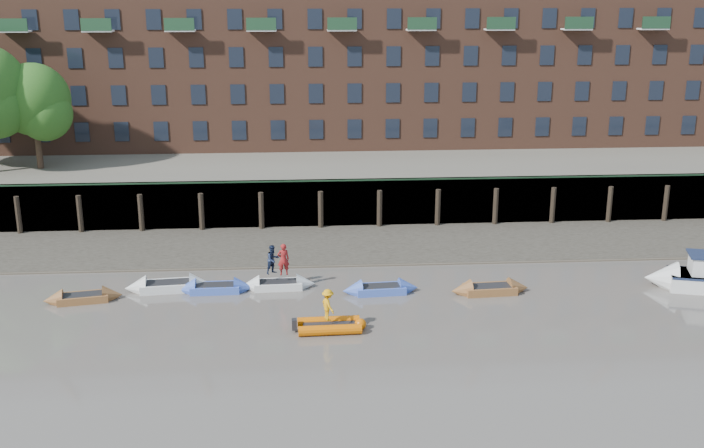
{
  "coord_description": "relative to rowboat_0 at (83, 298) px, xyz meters",
  "views": [
    {
      "loc": [
        -3.46,
        -31.82,
        16.36
      ],
      "look_at": [
        -0.53,
        12.0,
        3.2
      ],
      "focal_mm": 42.0,
      "sensor_mm": 36.0,
      "label": 1
    }
  ],
  "objects": [
    {
      "name": "rowboat_1",
      "position": [
        4.24,
        1.36,
        0.03
      ],
      "size": [
        4.74,
        1.8,
        1.34
      ],
      "rotation": [
        0.0,
        0.0,
        0.1
      ],
      "color": "silver",
      "rests_on": "ground"
    },
    {
      "name": "rowboat_4",
      "position": [
        15.76,
        0.18,
        0.01
      ],
      "size": [
        4.2,
        1.5,
        1.2
      ],
      "rotation": [
        0.0,
        0.0,
        0.07
      ],
      "color": "#3E5DC3",
      "rests_on": "ground"
    },
    {
      "name": "bank_terrace",
      "position": [
        14.91,
        26.6,
        1.39
      ],
      "size": [
        110.0,
        28.0,
        3.2
      ],
      "primitive_type": "cube",
      "color": "#5E594D",
      "rests_on": "ground"
    },
    {
      "name": "motor_launch",
      "position": [
        33.11,
        -0.35,
        0.45
      ],
      "size": [
        6.58,
        3.66,
        2.58
      ],
      "rotation": [
        0.0,
        0.0,
        2.87
      ],
      "color": "silver",
      "rests_on": "ground"
    },
    {
      "name": "ground",
      "position": [
        14.91,
        -9.4,
        -0.21
      ],
      "size": [
        220.0,
        220.0,
        0.0
      ],
      "primitive_type": "plane",
      "color": "#5D5750",
      "rests_on": "ground"
    },
    {
      "name": "person_rib_crew",
      "position": [
        12.74,
        -4.57,
        1.12
      ],
      "size": [
        0.94,
        1.16,
        1.57
      ],
      "primitive_type": "imported",
      "rotation": [
        0.0,
        0.0,
        1.98
      ],
      "color": "orange",
      "rests_on": "rib_tender"
    },
    {
      "name": "rowboat_0",
      "position": [
        0.0,
        0.0,
        0.0
      ],
      "size": [
        4.14,
        1.86,
        1.16
      ],
      "rotation": [
        0.0,
        0.0,
        0.18
      ],
      "color": "brown",
      "rests_on": "ground"
    },
    {
      "name": "rowboat_6",
      "position": [
        21.67,
        -0.25,
        0.01
      ],
      "size": [
        4.36,
        1.54,
        1.24
      ],
      "rotation": [
        0.0,
        0.0,
        0.07
      ],
      "color": "brown",
      "rests_on": "ground"
    },
    {
      "name": "person_rower_b",
      "position": [
        9.97,
        1.46,
        1.4
      ],
      "size": [
        1.0,
        0.97,
        1.62
      ],
      "primitive_type": "imported",
      "rotation": [
        0.0,
        0.0,
        0.66
      ],
      "color": "#19233F",
      "rests_on": "rowboat_3"
    },
    {
      "name": "foreshore",
      "position": [
        14.91,
        8.6,
        -0.21
      ],
      "size": [
        110.0,
        8.0,
        0.5
      ],
      "primitive_type": "cube",
      "color": "#3D382F",
      "rests_on": "ground"
    },
    {
      "name": "rowboat_2",
      "position": [
        6.82,
        0.95,
        0.01
      ],
      "size": [
        4.14,
        1.29,
        1.19
      ],
      "rotation": [
        0.0,
        0.0,
        0.02
      ],
      "color": "#3E5DC3",
      "rests_on": "ground"
    },
    {
      "name": "rib_tender",
      "position": [
        12.94,
        -4.58,
        0.04
      ],
      "size": [
        3.34,
        1.66,
        0.58
      ],
      "rotation": [
        0.0,
        0.0,
        0.04
      ],
      "color": "#D25D03",
      "rests_on": "ground"
    },
    {
      "name": "apartment_terrace",
      "position": [
        14.91,
        27.6,
        12.62
      ],
      "size": [
        80.6,
        15.56,
        20.98
      ],
      "color": "brown",
      "rests_on": "bank_terrace"
    },
    {
      "name": "rowboat_3",
      "position": [
        10.22,
        1.23,
        0.0
      ],
      "size": [
        4.11,
        1.34,
        1.18
      ],
      "rotation": [
        0.0,
        0.0,
        0.04
      ],
      "color": "silver",
      "rests_on": "ground"
    },
    {
      "name": "person_rower_a",
      "position": [
        10.54,
        1.2,
        1.48
      ],
      "size": [
        0.71,
        0.52,
        1.79
      ],
      "primitive_type": "imported",
      "rotation": [
        0.0,
        0.0,
        3.29
      ],
      "color": "maroon",
      "rests_on": "rowboat_3"
    },
    {
      "name": "mud_band",
      "position": [
        14.91,
        5.2,
        -0.21
      ],
      "size": [
        110.0,
        1.6,
        0.1
      ],
      "primitive_type": "cube",
      "color": "#4C4336",
      "rests_on": "ground"
    },
    {
      "name": "river_wall",
      "position": [
        14.91,
        12.98,
        1.39
      ],
      "size": [
        110.0,
        1.23,
        3.3
      ],
      "color": "#2D2A26",
      "rests_on": "ground"
    }
  ]
}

